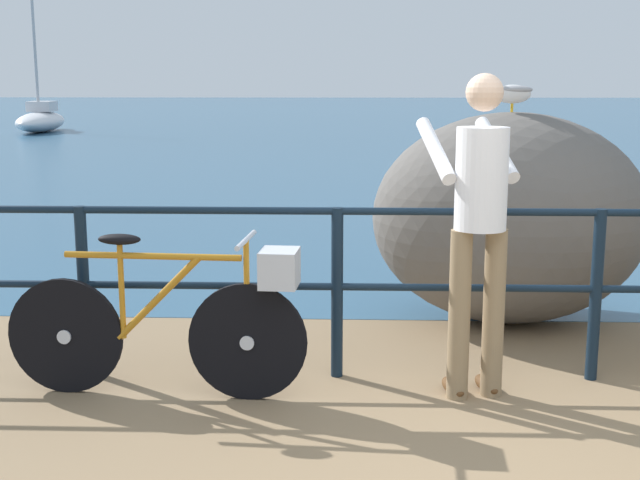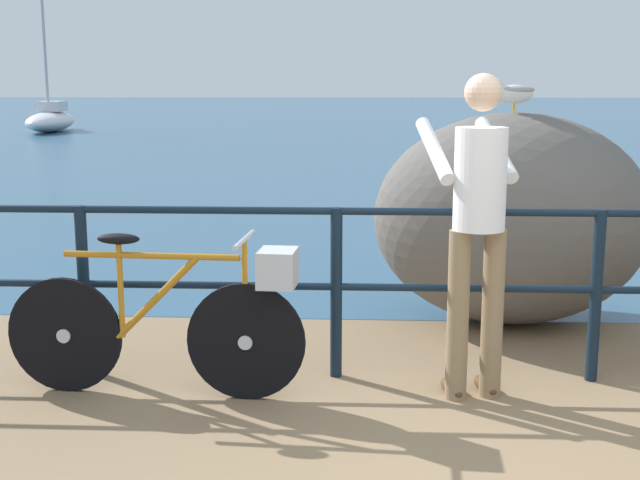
% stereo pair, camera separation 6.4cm
% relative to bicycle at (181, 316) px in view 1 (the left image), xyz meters
% --- Properties ---
extents(ground_plane, '(120.00, 120.00, 0.10)m').
position_rel_bicycle_xyz_m(ground_plane, '(1.61, 18.71, -0.51)').
color(ground_plane, '#846B4C').
extents(sea_surface, '(120.00, 90.00, 0.01)m').
position_rel_bicycle_xyz_m(sea_surface, '(1.61, 46.56, -0.46)').
color(sea_surface, '#2D5675').
rests_on(sea_surface, ground_plane).
extents(promenade_railing, '(7.61, 0.07, 1.02)m').
position_rel_bicycle_xyz_m(promenade_railing, '(1.61, 0.36, 0.18)').
color(promenade_railing, black).
rests_on(promenade_railing, ground_plane).
extents(bicycle, '(1.70, 0.48, 0.92)m').
position_rel_bicycle_xyz_m(bicycle, '(0.00, 0.00, 0.00)').
color(bicycle, black).
rests_on(bicycle, ground_plane).
extents(person_at_railing, '(0.54, 0.67, 1.78)m').
position_rel_bicycle_xyz_m(person_at_railing, '(1.62, 0.08, 0.53)').
color(person_at_railing, '#8C7251').
rests_on(person_at_railing, ground_plane).
extents(breakwater_boulder_main, '(1.98, 1.50, 1.53)m').
position_rel_bicycle_xyz_m(breakwater_boulder_main, '(2.08, 1.60, 0.30)').
color(breakwater_boulder_main, '#605B56').
rests_on(breakwater_boulder_main, ground).
extents(seagull, '(0.34, 0.12, 0.23)m').
position_rel_bicycle_xyz_m(seagull, '(2.06, 1.56, 1.20)').
color(seagull, gold).
rests_on(seagull, breakwater_boulder_main).
extents(sailboat, '(1.77, 4.51, 4.90)m').
position_rel_bicycle_xyz_m(sailboat, '(-9.98, 24.80, -0.04)').
color(sailboat, white).
rests_on(sailboat, sea_surface).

